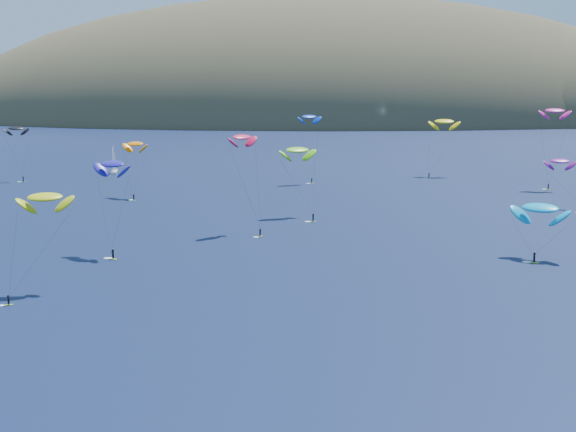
% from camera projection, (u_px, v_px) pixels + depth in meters
% --- Properties ---
extents(island, '(730.00, 300.00, 210.00)m').
position_uv_depth(island, '(345.00, 130.00, 629.77)').
color(island, '#3D3526').
rests_on(island, ground).
extents(sailboat, '(8.70, 7.46, 10.57)m').
position_uv_depth(sailboat, '(114.00, 171.00, 285.83)').
color(sailboat, silver).
rests_on(sailboat, ground).
extents(kitesurfer_1, '(9.26, 12.04, 17.64)m').
position_uv_depth(kitesurfer_1, '(135.00, 144.00, 231.12)').
color(kitesurfer_1, '#A6D918').
rests_on(kitesurfer_1, ground).
extents(kitesurfer_2, '(9.65, 13.59, 18.10)m').
position_uv_depth(kitesurfer_2, '(45.00, 197.00, 132.39)').
color(kitesurfer_2, '#A6D918').
rests_on(kitesurfer_2, ground).
extents(kitesurfer_3, '(10.24, 13.41, 19.14)m').
position_uv_depth(kitesurfer_3, '(298.00, 150.00, 200.87)').
color(kitesurfer_3, '#A6D918').
rests_on(kitesurfer_3, ground).
extents(kitesurfer_4, '(8.77, 6.64, 23.61)m').
position_uv_depth(kitesurfer_4, '(309.00, 117.00, 259.09)').
color(kitesurfer_4, '#A6D918').
rests_on(kitesurfer_4, ground).
extents(kitesurfer_5, '(12.09, 10.74, 12.93)m').
position_uv_depth(kitesurfer_5, '(540.00, 208.00, 156.07)').
color(kitesurfer_5, '#A6D918').
rests_on(kitesurfer_5, ground).
extents(kitesurfer_6, '(9.00, 11.91, 14.67)m').
position_uv_depth(kitesurfer_6, '(560.00, 161.00, 213.41)').
color(kitesurfer_6, '#A6D918').
rests_on(kitesurfer_6, ground).
extents(kitesurfer_8, '(9.68, 6.53, 26.55)m').
position_uv_depth(kitesurfer_8, '(555.00, 111.00, 245.91)').
color(kitesurfer_8, '#A6D918').
rests_on(kitesurfer_8, ground).
extents(kitesurfer_9, '(8.87, 11.13, 23.62)m').
position_uv_depth(kitesurfer_9, '(242.00, 137.00, 179.82)').
color(kitesurfer_9, '#A6D918').
rests_on(kitesurfer_9, ground).
extents(kitesurfer_10, '(9.58, 10.89, 20.38)m').
position_uv_depth(kitesurfer_10, '(112.00, 164.00, 159.05)').
color(kitesurfer_10, '#A6D918').
rests_on(kitesurfer_10, ground).
extents(kitesurfer_11, '(12.25, 11.36, 21.64)m').
position_uv_depth(kitesurfer_11, '(444.00, 121.00, 276.97)').
color(kitesurfer_11, '#A6D918').
rests_on(kitesurfer_11, ground).
extents(kitesurfer_12, '(8.58, 6.66, 19.54)m').
position_uv_depth(kitesurfer_12, '(16.00, 128.00, 263.65)').
color(kitesurfer_12, '#A6D918').
rests_on(kitesurfer_12, ground).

